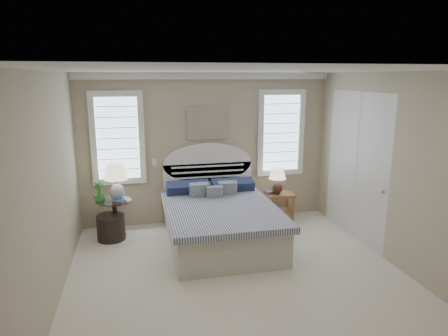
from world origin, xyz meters
TOP-DOWN VIEW (x-y plane):
  - floor at (0.00, 0.00)m, footprint 4.50×5.00m
  - ceiling at (0.00, 0.00)m, footprint 4.50×5.00m
  - wall_back at (0.00, 2.50)m, footprint 4.50×0.02m
  - wall_left at (-2.25, 0.00)m, footprint 0.02×5.00m
  - wall_right at (2.25, 0.00)m, footprint 0.02×5.00m
  - crown_molding at (0.00, 2.46)m, footprint 4.50×0.08m
  - hvac_vent at (1.20, 0.80)m, footprint 0.30×0.20m
  - switch_plate at (-0.95, 2.48)m, footprint 0.08×0.01m
  - window_left at (-1.55, 2.48)m, footprint 0.90×0.06m
  - window_right at (1.40, 2.48)m, footprint 0.90×0.06m
  - painting at (0.00, 2.46)m, footprint 0.74×0.04m
  - closet_door at (2.23, 1.20)m, footprint 0.02×1.80m
  - bed at (0.00, 1.46)m, footprint 1.72×2.28m
  - side_table_left at (-1.65, 2.05)m, footprint 0.56×0.56m
  - nightstand_right at (1.30, 2.15)m, footprint 0.50×0.40m
  - floor_pot at (-1.72, 1.92)m, footprint 0.51×0.51m
  - lamp_left at (-1.59, 2.02)m, footprint 0.52×0.52m
  - lamp_right at (1.22, 2.11)m, footprint 0.35×0.35m
  - potted_plant at (-1.87, 1.95)m, footprint 0.21×0.21m
  - books_left at (-1.56, 1.85)m, footprint 0.23×0.21m
  - books_right at (1.10, 2.16)m, footprint 0.19×0.16m

SIDE VIEW (x-z plane):
  - floor at x=0.00m, z-range -0.01..0.01m
  - floor_pot at x=-1.72m, z-range 0.00..0.41m
  - bed at x=0.00m, z-range -0.35..1.12m
  - nightstand_right at x=1.30m, z-range 0.12..0.65m
  - side_table_left at x=-1.65m, z-range 0.07..0.70m
  - books_right at x=1.10m, z-range 0.53..0.57m
  - books_left at x=-1.56m, z-range 0.63..0.68m
  - potted_plant at x=-1.87m, z-range 0.63..0.97m
  - lamp_right at x=1.22m, z-range 0.58..1.09m
  - lamp_left at x=-1.59m, z-range 0.70..1.34m
  - switch_plate at x=-0.95m, z-range 1.09..1.21m
  - closet_door at x=2.23m, z-range 0.00..2.40m
  - wall_back at x=0.00m, z-range 0.00..2.70m
  - wall_left at x=-2.25m, z-range 0.00..2.70m
  - wall_right at x=2.25m, z-range 0.00..2.70m
  - window_left at x=-1.55m, z-range 0.80..2.40m
  - window_right at x=1.40m, z-range 0.80..2.40m
  - painting at x=0.00m, z-range 1.53..2.11m
  - crown_molding at x=0.00m, z-range 2.58..2.70m
  - hvac_vent at x=1.20m, z-range 2.67..2.69m
  - ceiling at x=0.00m, z-range 2.70..2.71m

